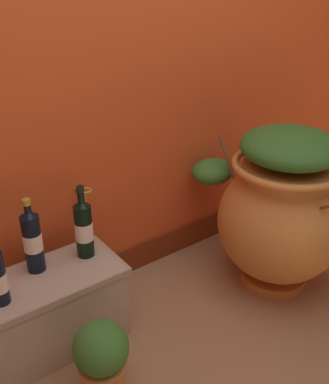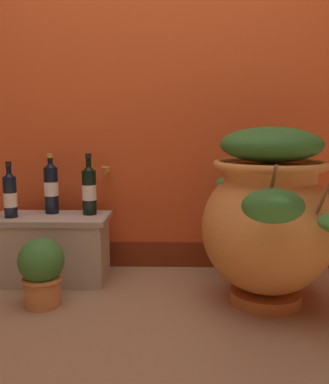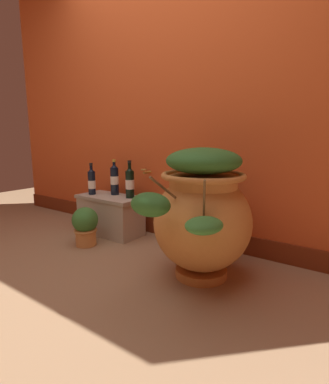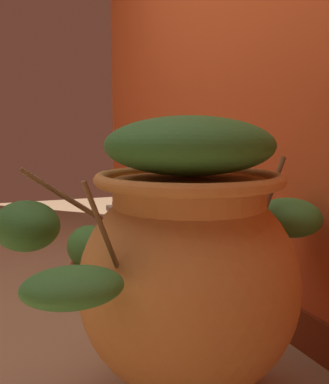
{
  "view_description": "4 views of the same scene",
  "coord_description": "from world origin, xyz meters",
  "views": [
    {
      "loc": [
        -1.01,
        -0.65,
        1.53
      ],
      "look_at": [
        0.09,
        0.82,
        0.59
      ],
      "focal_mm": 42.07,
      "sensor_mm": 36.0,
      "label": 1
    },
    {
      "loc": [
        0.17,
        -1.46,
        0.86
      ],
      "look_at": [
        0.12,
        0.79,
        0.51
      ],
      "focal_mm": 40.37,
      "sensor_mm": 36.0,
      "label": 2
    },
    {
      "loc": [
        1.52,
        -1.12,
        0.93
      ],
      "look_at": [
        0.14,
        0.82,
        0.48
      ],
      "focal_mm": 28.27,
      "sensor_mm": 36.0,
      "label": 3
    },
    {
      "loc": [
        1.77,
        0.04,
        0.82
      ],
      "look_at": [
        0.1,
        0.7,
        0.57
      ],
      "focal_mm": 42.36,
      "sensor_mm": 36.0,
      "label": 4
    }
  ],
  "objects": [
    {
      "name": "terracotta_urn",
      "position": [
        0.62,
        0.56,
        0.44
      ],
      "size": [
        0.63,
        1.04,
        0.85
      ],
      "color": "#CC7F3D",
      "rests_on": "ground_plane"
    },
    {
      "name": "stone_ledge",
      "position": [
        -0.51,
        0.85,
        0.2
      ],
      "size": [
        0.64,
        0.33,
        0.37
      ],
      "color": "#B2A893",
      "rests_on": "ground_plane"
    },
    {
      "name": "wine_bottle_right",
      "position": [
        -0.3,
        0.89,
        0.51
      ],
      "size": [
        0.08,
        0.08,
        0.34
      ],
      "color": "black",
      "rests_on": "stone_ledge"
    },
    {
      "name": "potted_shrub",
      "position": [
        -0.46,
        0.5,
        0.18
      ],
      "size": [
        0.22,
        0.22,
        0.33
      ],
      "color": "#D68E4C",
      "rests_on": "ground_plane"
    },
    {
      "name": "back_wall",
      "position": [
        -0.0,
        1.2,
        1.29
      ],
      "size": [
        4.4,
        0.33,
        2.6
      ],
      "color": "#D15123",
      "rests_on": "ground_plane"
    },
    {
      "name": "wine_bottle_left",
      "position": [
        -0.52,
        0.92,
        0.52
      ],
      "size": [
        0.08,
        0.08,
        0.34
      ],
      "color": "black",
      "rests_on": "stone_ledge"
    }
  ]
}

